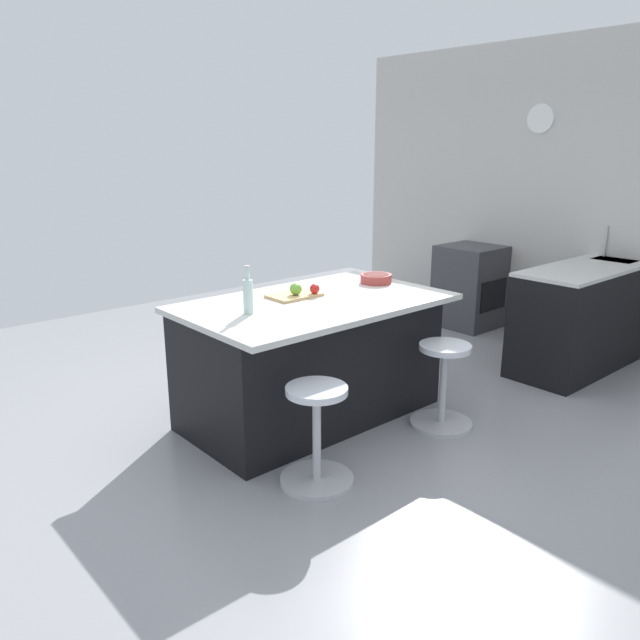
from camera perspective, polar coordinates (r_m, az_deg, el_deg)
The scene contains 12 objects.
ground_plane at distance 4.52m, azimuth 1.01°, elevation -9.43°, with size 8.19×8.19×0.00m, color gray.
interior_partition_left at distance 6.65m, azimuth 22.04°, elevation 10.70°, with size 0.15×5.23×2.92m.
sink_cabinet at distance 6.25m, azimuth 24.28°, elevation 0.83°, with size 2.16×0.60×1.19m.
oven_range at distance 6.94m, azimuth 13.56°, elevation 3.02°, with size 0.60×0.61×0.88m.
kitchen_island at distance 4.48m, azimuth -0.82°, elevation -3.49°, with size 1.86×1.12×0.88m.
stool_by_window at distance 4.46m, azimuth 11.20°, elevation -6.13°, with size 0.44×0.44×0.60m.
stool_middle at distance 3.68m, azimuth -0.30°, elevation -10.78°, with size 0.44×0.44×0.60m.
cutting_board at distance 4.42m, azimuth -2.37°, elevation 2.27°, with size 0.36×0.24×0.02m, color tan.
apple_red at distance 4.42m, azimuth -0.49°, elevation 2.88°, with size 0.07×0.07×0.07m, color red.
apple_green at distance 4.38m, azimuth -2.24°, elevation 2.86°, with size 0.09×0.09×0.09m, color #609E2D.
water_bottle at distance 3.98m, azimuth -6.61°, elevation 2.29°, with size 0.06×0.06×0.31m.
fruit_bowl at distance 4.87m, azimuth 5.15°, elevation 3.85°, with size 0.24×0.24×0.07m.
Camera 1 is at (2.75, 3.03, 1.94)m, focal length 34.93 mm.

